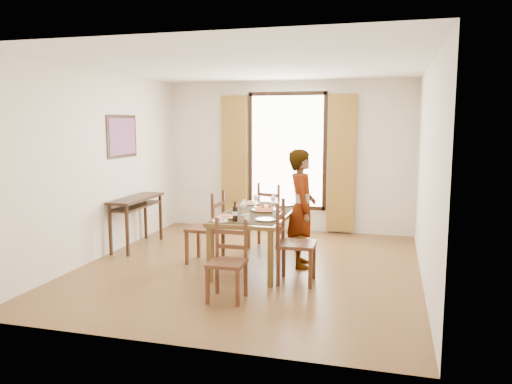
% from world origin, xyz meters
% --- Properties ---
extents(ground, '(5.00, 5.00, 0.00)m').
position_xyz_m(ground, '(0.00, 0.00, 0.00)').
color(ground, '#503919').
rests_on(ground, ground).
extents(room_shell, '(4.60, 5.10, 2.74)m').
position_xyz_m(room_shell, '(-0.00, 0.13, 1.54)').
color(room_shell, silver).
rests_on(room_shell, ground).
extents(console_table, '(0.38, 1.20, 0.80)m').
position_xyz_m(console_table, '(-2.03, 0.60, 0.68)').
color(console_table, '#321D10').
rests_on(console_table, ground).
extents(dining_table, '(0.89, 1.84, 0.76)m').
position_xyz_m(dining_table, '(0.08, 0.11, 0.69)').
color(dining_table, brown).
rests_on(dining_table, ground).
extents(chair_west, '(0.48, 0.48, 1.02)m').
position_xyz_m(chair_west, '(-0.64, 0.07, 0.47)').
color(chair_west, '#4F2F1A').
rests_on(chair_west, ground).
extents(chair_north, '(0.57, 0.57, 1.00)m').
position_xyz_m(chair_north, '(0.02, 1.38, 0.47)').
color(chair_north, '#4F2F1A').
rests_on(chair_north, ground).
extents(chair_south, '(0.41, 0.41, 0.90)m').
position_xyz_m(chair_south, '(0.10, -1.26, 0.42)').
color(chair_south, '#4F2F1A').
rests_on(chair_south, ground).
extents(chair_east, '(0.47, 0.47, 1.02)m').
position_xyz_m(chair_east, '(0.70, -0.48, 0.47)').
color(chair_east, '#4F2F1A').
rests_on(chair_east, ground).
extents(man, '(0.76, 0.65, 1.61)m').
position_xyz_m(man, '(0.67, 0.25, 0.81)').
color(man, gray).
rests_on(man, ground).
extents(plate_sw, '(0.27, 0.27, 0.05)m').
position_xyz_m(plate_sw, '(-0.19, -0.44, 0.78)').
color(plate_sw, silver).
rests_on(plate_sw, dining_table).
extents(plate_se, '(0.27, 0.27, 0.05)m').
position_xyz_m(plate_se, '(0.34, -0.44, 0.78)').
color(plate_se, silver).
rests_on(plate_se, dining_table).
extents(plate_nw, '(0.27, 0.27, 0.05)m').
position_xyz_m(plate_nw, '(-0.18, 0.66, 0.78)').
color(plate_nw, silver).
rests_on(plate_nw, dining_table).
extents(plate_ne, '(0.27, 0.27, 0.05)m').
position_xyz_m(plate_ne, '(0.34, 0.69, 0.78)').
color(plate_ne, silver).
rests_on(plate_ne, dining_table).
extents(pasta_platter, '(0.40, 0.40, 0.10)m').
position_xyz_m(pasta_platter, '(0.18, 0.19, 0.81)').
color(pasta_platter, red).
rests_on(pasta_platter, dining_table).
extents(caprese_plate, '(0.20, 0.20, 0.04)m').
position_xyz_m(caprese_plate, '(-0.19, -0.66, 0.78)').
color(caprese_plate, silver).
rests_on(caprese_plate, dining_table).
extents(wine_glass_a, '(0.08, 0.08, 0.18)m').
position_xyz_m(wine_glass_a, '(-0.03, -0.20, 0.85)').
color(wine_glass_a, white).
rests_on(wine_glass_a, dining_table).
extents(wine_glass_b, '(0.08, 0.08, 0.18)m').
position_xyz_m(wine_glass_b, '(0.21, 0.49, 0.85)').
color(wine_glass_b, white).
rests_on(wine_glass_b, dining_table).
extents(wine_glass_c, '(0.08, 0.08, 0.18)m').
position_xyz_m(wine_glass_c, '(-0.04, 0.48, 0.85)').
color(wine_glass_c, white).
rests_on(wine_glass_c, dining_table).
extents(tumbler_a, '(0.07, 0.07, 0.10)m').
position_xyz_m(tumbler_a, '(0.40, -0.17, 0.81)').
color(tumbler_a, silver).
rests_on(tumbler_a, dining_table).
extents(tumbler_b, '(0.07, 0.07, 0.10)m').
position_xyz_m(tumbler_b, '(-0.21, 0.45, 0.81)').
color(tumbler_b, silver).
rests_on(tumbler_b, dining_table).
extents(tumbler_c, '(0.07, 0.07, 0.10)m').
position_xyz_m(tumbler_c, '(0.14, -0.60, 0.81)').
color(tumbler_c, silver).
rests_on(tumbler_c, dining_table).
extents(wine_bottle, '(0.07, 0.07, 0.25)m').
position_xyz_m(wine_bottle, '(-0.02, -0.59, 0.88)').
color(wine_bottle, black).
rests_on(wine_bottle, dining_table).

